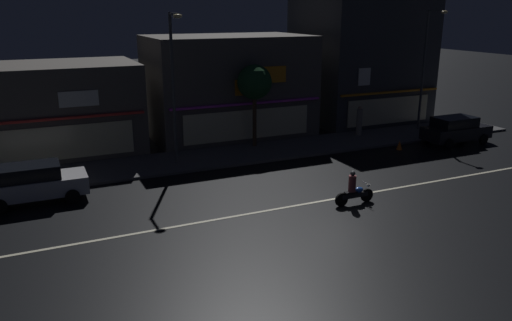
% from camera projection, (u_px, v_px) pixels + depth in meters
% --- Properties ---
extents(ground_plane, '(140.00, 140.00, 0.00)m').
position_uv_depth(ground_plane, '(339.00, 198.00, 22.31)').
color(ground_plane, black).
extents(lane_divider_stripe, '(33.64, 0.16, 0.01)m').
position_uv_depth(lane_divider_stripe, '(339.00, 198.00, 22.31)').
color(lane_divider_stripe, beige).
rests_on(lane_divider_stripe, ground).
extents(sidewalk_far, '(35.41, 3.85, 0.14)m').
position_uv_depth(sidewalk_far, '(261.00, 152.00, 29.39)').
color(sidewalk_far, '#4C4C4F').
rests_on(sidewalk_far, ground).
extents(storefront_left_block, '(10.22, 6.64, 6.45)m').
position_uv_depth(storefront_left_block, '(228.00, 86.00, 32.99)').
color(storefront_left_block, '#56514C').
rests_on(storefront_left_block, ground).
extents(storefront_center_block, '(8.42, 7.46, 8.72)m').
position_uv_depth(storefront_center_block, '(360.00, 61.00, 37.22)').
color(storefront_center_block, '#383A3F').
rests_on(storefront_center_block, ground).
extents(storefront_right_block, '(9.13, 6.49, 5.12)m').
position_uv_depth(storefront_right_block, '(56.00, 109.00, 28.92)').
color(storefront_right_block, '#56514C').
rests_on(storefront_right_block, ground).
extents(streetlamp_mid, '(0.44, 1.64, 7.76)m').
position_uv_depth(streetlamp_mid, '(174.00, 78.00, 25.56)').
color(streetlamp_mid, '#47494C').
rests_on(streetlamp_mid, sidewalk_far).
extents(streetlamp_east, '(0.44, 1.64, 7.90)m').
position_uv_depth(streetlamp_east, '(426.00, 61.00, 33.23)').
color(streetlamp_east, '#47494C').
rests_on(streetlamp_east, sidewalk_far).
extents(pedestrian_on_sidewalk, '(0.37, 0.37, 1.93)m').
position_uv_depth(pedestrian_on_sidewalk, '(359.00, 121.00, 32.77)').
color(pedestrian_on_sidewalk, gray).
rests_on(pedestrian_on_sidewalk, sidewalk_far).
extents(street_tree, '(2.03, 2.03, 4.85)m').
position_uv_depth(street_tree, '(255.00, 83.00, 29.29)').
color(street_tree, '#473323').
rests_on(street_tree, sidewalk_far).
extents(parked_car_near_kerb, '(4.30, 1.98, 1.67)m').
position_uv_depth(parked_car_near_kerb, '(456.00, 129.00, 31.31)').
color(parked_car_near_kerb, black).
rests_on(parked_car_near_kerb, ground).
extents(parked_car_trailing, '(4.30, 1.98, 1.67)m').
position_uv_depth(parked_car_trailing, '(33.00, 183.00, 21.70)').
color(parked_car_trailing, silver).
rests_on(parked_car_trailing, ground).
extents(motorcycle_following, '(1.90, 0.60, 1.52)m').
position_uv_depth(motorcycle_following, '(354.00, 190.00, 21.45)').
color(motorcycle_following, black).
rests_on(motorcycle_following, ground).
extents(traffic_cone, '(0.36, 0.36, 0.55)m').
position_uv_depth(traffic_cone, '(399.00, 145.00, 30.00)').
color(traffic_cone, orange).
rests_on(traffic_cone, ground).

